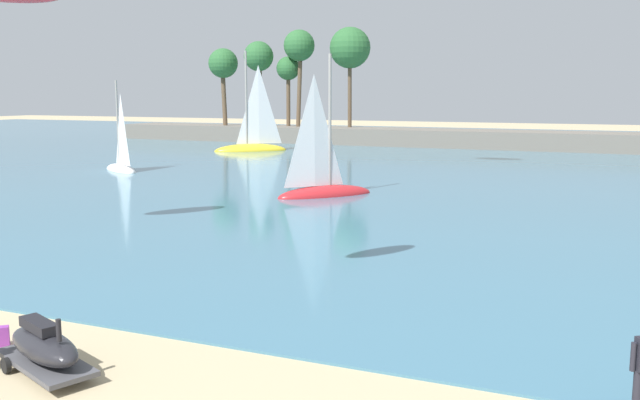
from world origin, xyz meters
name	(u,v)px	position (x,y,z in m)	size (l,w,h in m)	color
sea	(508,157)	(0.00, 57.59, 0.03)	(220.00, 98.55, 0.06)	teal
palm_headland	(517,115)	(-0.58, 66.91, 3.36)	(92.92, 6.50, 12.65)	slate
watercraft_on_trailer	(44,348)	(-1.53, 5.74, 0.52)	(2.79, 1.89, 1.28)	#4C4C51
backpack_near_kite	(2,337)	(-3.54, 6.50, 0.21)	(0.37, 0.37, 0.44)	purple
sailboat_near_shore	(323,182)	(-5.69, 29.69, 0.79)	(4.82, 5.36, 8.07)	red
sailboat_mid_bay	(252,141)	(-23.34, 53.91, 0.97)	(6.70, 6.05, 10.10)	yellow
sailboat_toward_headland	(121,162)	(-23.68, 35.22, 0.68)	(4.74, 3.72, 6.83)	white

